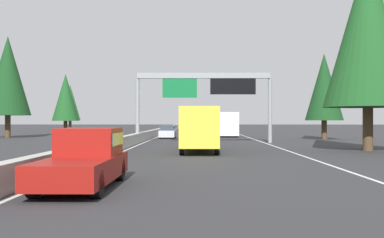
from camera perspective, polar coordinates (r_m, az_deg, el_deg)
ground_plane at (r=63.47m, az=-4.10°, el=-2.05°), size 320.00×320.00×0.00m
median_barrier at (r=83.42m, az=-3.15°, el=-1.29°), size 180.00×0.56×0.90m
shoulder_stripe_right at (r=73.51m, az=5.55°, el=-1.79°), size 160.00×0.16×0.01m
shoulder_stripe_median at (r=73.42m, az=-3.25°, el=-1.79°), size 160.00×0.16×0.01m
sign_gantry_overhead at (r=43.11m, az=1.68°, el=3.92°), size 0.50×12.68×6.51m
pickup_far_center at (r=15.28m, az=-13.00°, el=-4.69°), size 5.60×2.00×1.86m
box_truck_near_center at (r=30.88m, az=0.88°, el=-1.09°), size 8.50×2.40×2.95m
minivan_distant_b at (r=53.31m, az=0.83°, el=-1.40°), size 5.00×1.95×1.69m
sedan_far_left at (r=85.83m, az=3.22°, el=-1.10°), size 4.40×1.80×1.47m
sedan_mid_center at (r=110.86m, az=-1.18°, el=-0.88°), size 4.40×1.80×1.47m
bus_far_right at (r=61.77m, az=4.19°, el=-0.51°), size 11.50×2.55×3.10m
sedan_distant_a at (r=54.75m, az=-3.02°, el=-1.65°), size 4.40×1.80×1.47m
pickup_mid_left at (r=40.72m, az=0.71°, el=-1.84°), size 5.60×2.00×1.86m
oncoming_near at (r=33.87m, az=-13.33°, el=-2.58°), size 4.40×1.80×1.47m
conifer_right_near at (r=34.73m, az=20.80°, el=10.22°), size 6.05×6.05×13.75m
conifer_right_mid at (r=53.55m, az=15.94°, el=3.78°), size 4.19×4.19×9.52m
conifer_left_near at (r=60.72m, az=-21.71°, el=4.96°), size 5.44×5.44×12.35m
conifer_left_mid at (r=72.87m, az=-15.29°, el=2.57°), size 4.03×4.03×9.16m
conifer_left_far at (r=97.33m, az=-14.76°, el=1.98°), size 4.14×4.14×9.40m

